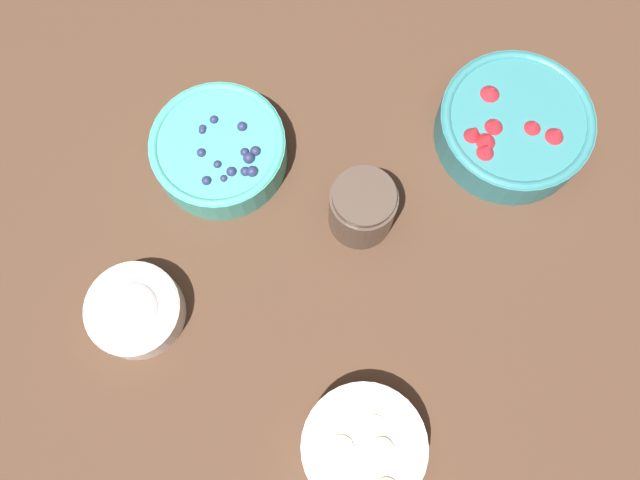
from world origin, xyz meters
name	(u,v)px	position (x,y,z in m)	size (l,w,h in m)	color
ground_plane	(319,232)	(0.00, 0.00, 0.00)	(4.00, 4.00, 0.00)	#4C3323
bowl_strawberries	(514,126)	(0.24, -0.19, 0.04)	(0.21, 0.21, 0.08)	teal
bowl_blueberries	(219,149)	(0.05, 0.17, 0.03)	(0.18, 0.18, 0.06)	#47AD9E
bowl_bananas	(364,446)	(-0.24, -0.16, 0.03)	(0.15, 0.15, 0.05)	white
bowl_cream	(135,310)	(-0.19, 0.18, 0.03)	(0.12, 0.12, 0.05)	silver
jar_chocolate	(362,209)	(0.04, -0.04, 0.04)	(0.09, 0.09, 0.10)	#4C3D33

